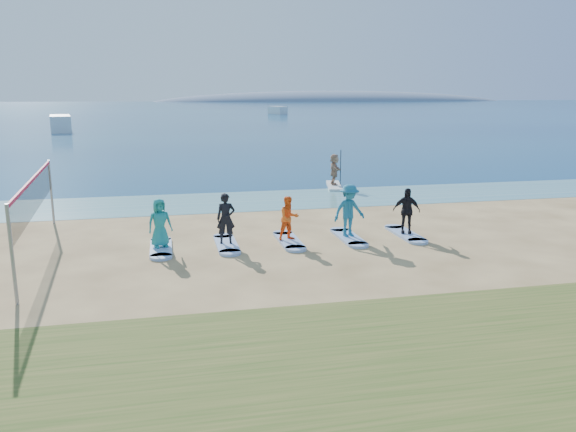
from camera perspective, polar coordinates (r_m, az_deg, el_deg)
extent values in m
plane|color=tan|center=(16.44, -3.15, -5.44)|extent=(600.00, 600.00, 0.00)
plane|color=teal|center=(26.55, -6.82, 1.44)|extent=(600.00, 600.00, 0.00)
plane|color=navy|center=(175.54, -11.78, 10.58)|extent=(600.00, 600.00, 0.00)
ellipsoid|color=slate|center=(330.20, 4.88, 11.56)|extent=(220.00, 56.00, 18.00)
cylinder|color=gray|center=(14.94, -26.23, -3.59)|extent=(0.09, 0.09, 2.50)
cylinder|color=gray|center=(23.67, -22.91, 2.24)|extent=(0.09, 0.09, 2.50)
cube|color=black|center=(19.16, -24.37, 1.88)|extent=(0.74, 8.97, 1.00)
cube|color=red|center=(19.08, -24.51, 3.42)|extent=(0.77, 8.98, 0.10)
cube|color=silver|center=(30.74, 4.70, 3.09)|extent=(1.36, 3.08, 0.12)
imported|color=tan|center=(30.60, 4.73, 4.74)|extent=(0.70, 1.60, 1.67)
cube|color=silver|center=(80.17, -22.05, 7.97)|extent=(3.84, 8.60, 2.09)
cube|color=silver|center=(133.66, -1.07, 10.31)|extent=(3.76, 6.26, 1.79)
cube|color=#8EACDD|center=(18.93, -12.78, -3.18)|extent=(0.70, 2.20, 0.09)
imported|color=teal|center=(18.72, -12.90, -0.68)|extent=(0.90, 0.72, 1.61)
cube|color=#8EACDD|center=(19.02, -6.27, -2.87)|extent=(0.70, 2.20, 0.09)
imported|color=black|center=(18.80, -6.33, -0.25)|extent=(0.65, 0.45, 1.69)
cube|color=#8EACDD|center=(19.35, 0.09, -2.52)|extent=(0.70, 2.20, 0.09)
imported|color=orange|center=(19.16, 0.09, -0.22)|extent=(0.85, 0.73, 1.51)
cube|color=#8EACDD|center=(19.91, 6.16, -2.16)|extent=(0.70, 2.20, 0.09)
imported|color=#1C6889|center=(19.69, 6.23, 0.57)|extent=(1.32, 0.93, 1.85)
cube|color=#8EACDD|center=(20.69, 11.83, -1.80)|extent=(0.70, 2.20, 0.09)
imported|color=black|center=(20.49, 11.94, 0.53)|extent=(1.04, 0.69, 1.64)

